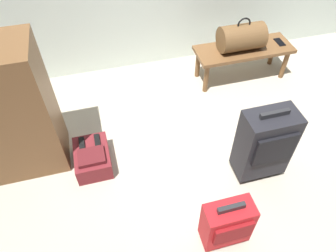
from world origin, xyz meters
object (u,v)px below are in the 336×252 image
(suitcase_upright_charcoal, at_px, (265,144))
(suitcase_small_red, at_px, (227,223))
(backpack_maroon, at_px, (93,158))
(side_cabinet, at_px, (13,112))
(duffel_bag_brown, at_px, (241,37))
(bench, at_px, (243,52))
(cell_phone, at_px, (280,42))

(suitcase_upright_charcoal, distance_m, suitcase_small_red, 0.68)
(backpack_maroon, xyz_separation_m, side_cabinet, (-0.48, 0.20, 0.46))
(side_cabinet, bearing_deg, backpack_maroon, -23.24)
(duffel_bag_brown, height_order, backpack_maroon, duffel_bag_brown)
(suitcase_upright_charcoal, bearing_deg, bench, 72.58)
(cell_phone, bearing_deg, suitcase_upright_charcoal, -122.88)
(suitcase_small_red, bearing_deg, duffel_bag_brown, 64.31)
(bench, bearing_deg, cell_phone, -0.32)
(bench, xyz_separation_m, cell_phone, (0.39, -0.00, 0.06))
(suitcase_upright_charcoal, xyz_separation_m, suitcase_small_red, (-0.48, -0.47, -0.11))
(cell_phone, height_order, suitcase_upright_charcoal, suitcase_upright_charcoal)
(bench, xyz_separation_m, duffel_bag_brown, (-0.06, 0.00, 0.19))
(suitcase_upright_charcoal, height_order, side_cabinet, side_cabinet)
(duffel_bag_brown, height_order, side_cabinet, side_cabinet)
(duffel_bag_brown, relative_size, backpack_maroon, 1.16)
(bench, bearing_deg, suitcase_upright_charcoal, -107.42)
(bench, height_order, duffel_bag_brown, duffel_bag_brown)
(bench, bearing_deg, backpack_maroon, -154.83)
(bench, relative_size, suitcase_small_red, 2.17)
(suitcase_small_red, relative_size, backpack_maroon, 1.21)
(cell_phone, bearing_deg, side_cabinet, -167.22)
(bench, relative_size, side_cabinet, 0.91)
(cell_phone, distance_m, suitcase_upright_charcoal, 1.42)
(suitcase_upright_charcoal, bearing_deg, suitcase_small_red, -135.61)
(backpack_maroon, height_order, side_cabinet, side_cabinet)
(suitcase_upright_charcoal, bearing_deg, backpack_maroon, 162.28)
(backpack_maroon, bearing_deg, bench, 25.17)
(backpack_maroon, relative_size, side_cabinet, 0.35)
(duffel_bag_brown, relative_size, suitcase_upright_charcoal, 0.65)
(cell_phone, relative_size, backpack_maroon, 0.38)
(bench, xyz_separation_m, side_cabinet, (-2.14, -0.58, 0.24))
(suitcase_upright_charcoal, height_order, suitcase_small_red, suitcase_upright_charcoal)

